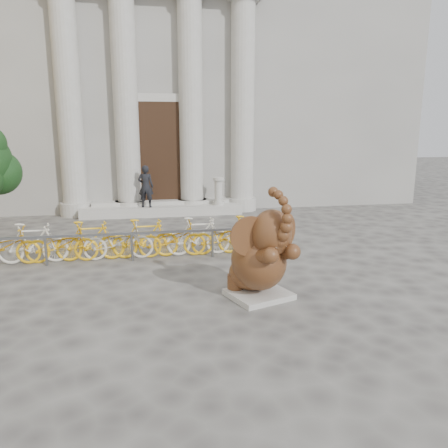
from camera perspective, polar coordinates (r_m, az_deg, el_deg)
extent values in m
plane|color=#474442|center=(7.86, -4.83, -11.60)|extent=(80.00, 80.00, 0.00)
cube|color=gray|center=(22.35, -9.23, 19.32)|extent=(22.00, 10.00, 12.00)
cube|color=black|center=(17.12, -8.36, 9.16)|extent=(2.40, 0.16, 4.00)
cylinder|color=#A8A59E|center=(17.17, -19.60, 14.29)|extent=(0.90, 0.90, 8.00)
cylinder|color=#A8A59E|center=(16.99, -12.70, 14.71)|extent=(0.90, 0.90, 8.00)
cylinder|color=#A8A59E|center=(17.09, -4.36, 14.95)|extent=(0.90, 0.90, 8.00)
cylinder|color=#A8A59E|center=(17.42, 2.42, 14.92)|extent=(0.90, 0.90, 8.00)
cube|color=#A8A59E|center=(16.84, -8.06, 1.85)|extent=(6.00, 1.20, 0.36)
cube|color=#A8A59E|center=(8.57, 4.55, -9.13)|extent=(1.35, 1.28, 0.11)
ellipsoid|color=black|center=(8.63, 3.69, -6.28)|extent=(1.15, 1.12, 0.70)
ellipsoid|color=black|center=(8.36, 4.54, -4.71)|extent=(1.42, 1.58, 1.13)
cylinder|color=black|center=(8.65, 1.52, -7.51)|extent=(0.42, 0.42, 0.28)
cylinder|color=black|center=(8.95, 4.75, -6.85)|extent=(0.42, 0.42, 0.28)
cylinder|color=black|center=(7.83, 4.93, -4.24)|extent=(0.46, 0.70, 0.43)
cylinder|color=black|center=(8.10, 7.71, -3.74)|extent=(0.46, 0.70, 0.43)
ellipsoid|color=black|center=(7.90, 6.22, -1.18)|extent=(0.93, 0.90, 0.87)
cylinder|color=black|center=(7.81, 3.46, -1.62)|extent=(0.74, 0.07, 0.74)
cylinder|color=black|center=(8.23, 7.76, -1.00)|extent=(0.62, 0.49, 0.74)
cone|color=beige|center=(7.70, 6.36, -2.88)|extent=(0.20, 0.25, 0.12)
cone|color=beige|center=(7.85, 7.90, -2.62)|extent=(0.10, 0.25, 0.12)
cube|color=slate|center=(10.85, -12.01, -1.21)|extent=(8.00, 0.06, 0.06)
cylinder|color=slate|center=(11.18, -22.24, -3.33)|extent=(0.06, 0.06, 0.70)
cylinder|color=slate|center=(10.94, -11.93, -3.00)|extent=(0.06, 0.06, 0.70)
cylinder|color=slate|center=(11.06, -1.51, -2.57)|extent=(0.06, 0.06, 0.70)
cylinder|color=slate|center=(11.47, 7.42, -2.13)|extent=(0.06, 0.06, 0.70)
imported|color=#EBAE14|center=(11.63, -26.94, -2.41)|extent=(1.70, 0.50, 1.00)
imported|color=beige|center=(11.45, -23.73, -2.32)|extent=(1.66, 0.47, 1.00)
imported|color=#EBAE14|center=(11.32, -20.43, -2.22)|extent=(1.70, 0.50, 1.00)
imported|color=#EBAE14|center=(11.22, -17.07, -2.11)|extent=(1.66, 0.47, 1.00)
imported|color=beige|center=(11.16, -13.65, -1.99)|extent=(1.70, 0.50, 1.00)
imported|color=#EBAE14|center=(11.14, -10.22, -1.86)|extent=(1.66, 0.47, 1.00)
imported|color=#EBAE14|center=(11.16, -6.78, -1.72)|extent=(1.70, 0.50, 1.00)
imported|color=beige|center=(11.22, -3.37, -1.58)|extent=(1.66, 0.47, 1.00)
imported|color=#EBAE14|center=(11.32, 0.00, -1.44)|extent=(1.70, 0.50, 1.00)
imported|color=#EBAE14|center=(11.45, 3.29, -1.29)|extent=(1.66, 0.47, 1.00)
imported|color=black|center=(16.34, -10.19, 4.86)|extent=(0.63, 0.49, 1.55)
cylinder|color=#A8A59E|center=(16.73, -0.73, 2.75)|extent=(0.43, 0.43, 0.13)
cylinder|color=#A8A59E|center=(16.67, -0.73, 4.17)|extent=(0.30, 0.30, 0.96)
cylinder|color=#A8A59E|center=(16.60, -0.74, 5.92)|extent=(0.43, 0.43, 0.11)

